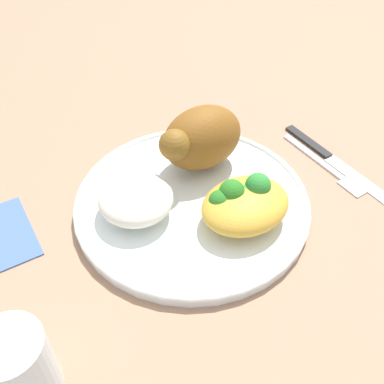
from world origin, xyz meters
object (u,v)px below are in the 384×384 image
at_px(roasted_chicken, 200,138).
at_px(water_glass, 18,367).
at_px(fork, 327,166).
at_px(mac_cheese_with_broccoli, 244,203).
at_px(knife, 328,156).
at_px(plate, 192,202).
at_px(rice_pile, 136,198).

distance_m(roasted_chicken, water_glass, 0.32).
bearing_deg(fork, water_glass, 9.48).
relative_size(roasted_chicken, mac_cheese_with_broccoli, 1.10).
bearing_deg(mac_cheese_with_broccoli, knife, -168.71).
height_order(plate, water_glass, water_glass).
height_order(roasted_chicken, knife, roasted_chicken).
bearing_deg(fork, knife, -138.54).
height_order(mac_cheese_with_broccoli, fork, mac_cheese_with_broccoli).
bearing_deg(mac_cheese_with_broccoli, water_glass, 10.75).
bearing_deg(plate, rice_pile, -16.12).
bearing_deg(roasted_chicken, plate, 48.13).
distance_m(fork, water_glass, 0.43).
bearing_deg(fork, rice_pile, -12.05).
bearing_deg(rice_pile, plate, 163.88).
bearing_deg(plate, mac_cheese_with_broccoli, 120.90).
height_order(mac_cheese_with_broccoli, water_glass, water_glass).
relative_size(rice_pile, mac_cheese_with_broccoli, 0.84).
bearing_deg(water_glass, fork, -170.52).
distance_m(rice_pile, knife, 0.27).
distance_m(roasted_chicken, mac_cheese_with_broccoli, 0.10).
relative_size(plate, water_glass, 3.65).
bearing_deg(water_glass, rice_pile, -144.01).
height_order(roasted_chicken, rice_pile, roasted_chicken).
relative_size(mac_cheese_with_broccoli, fork, 0.73).
bearing_deg(fork, plate, -10.64).
height_order(roasted_chicken, water_glass, roasted_chicken).
relative_size(mac_cheese_with_broccoli, water_glass, 1.35).
height_order(knife, water_glass, water_glass).
height_order(fork, knife, knife).
relative_size(rice_pile, knife, 0.46).
height_order(fork, water_glass, water_glass).
xyz_separation_m(fork, water_glass, (0.42, 0.07, 0.04)).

